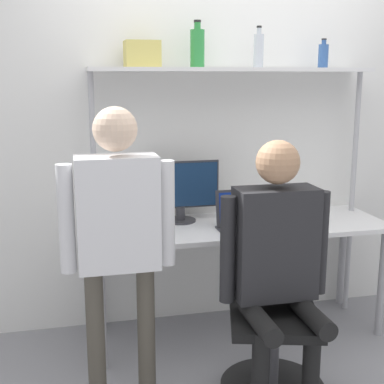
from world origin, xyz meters
TOP-DOWN VIEW (x-y plane):
  - ground_plane at (0.00, 0.00)m, footprint 12.00×12.00m
  - wall_back at (0.00, 0.69)m, footprint 8.00×0.06m
  - desk at (0.00, 0.34)m, footprint 1.93×0.64m
  - shelf_unit at (0.00, 0.50)m, footprint 1.83×0.30m
  - monitor at (-0.35, 0.50)m, footprint 0.52×0.20m
  - laptop at (0.00, 0.23)m, footprint 0.34×0.24m
  - cell_phone at (0.24, 0.20)m, footprint 0.07×0.15m
  - office_chair at (-0.03, -0.37)m, footprint 0.57×0.57m
  - person_seated at (-0.04, -0.41)m, footprint 0.59×0.47m
  - person_standing at (-0.83, -0.35)m, footprint 0.56×0.21m
  - bottle_clear at (0.17, 0.50)m, footprint 0.06×0.06m
  - bottle_blue at (0.62, 0.50)m, footprint 0.07×0.07m
  - bottle_green at (-0.23, 0.50)m, footprint 0.09×0.09m
  - storage_box at (-0.58, 0.50)m, footprint 0.21×0.18m

SIDE VIEW (x-z plane):
  - ground_plane at x=0.00m, z-range 0.00..0.00m
  - office_chair at x=-0.03m, z-range -0.18..0.74m
  - desk at x=0.00m, z-range 0.30..1.05m
  - cell_phone at x=0.24m, z-range 0.75..0.76m
  - person_seated at x=-0.04m, z-range 0.12..1.50m
  - laptop at x=0.00m, z-range 0.69..0.94m
  - monitor at x=-0.35m, z-range 0.77..1.17m
  - person_standing at x=-0.83m, z-range 0.20..1.75m
  - wall_back at x=0.00m, z-range 0.00..2.70m
  - shelf_unit at x=0.00m, z-range 0.65..2.38m
  - storage_box at x=-0.58m, z-range 1.74..1.89m
  - bottle_blue at x=0.62m, z-range 1.72..1.91m
  - bottle_clear at x=0.17m, z-range 1.72..1.98m
  - bottle_green at x=-0.23m, z-range 1.72..2.00m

